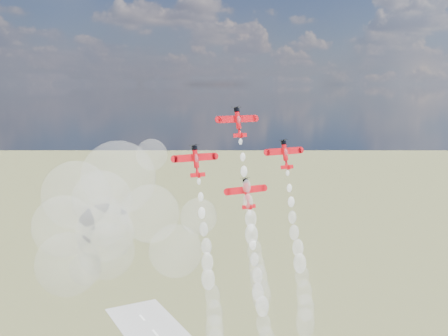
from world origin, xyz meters
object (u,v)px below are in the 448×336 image
plane_lead (238,122)px  plane_left (196,160)px  plane_right (285,154)px  plane_slot (247,193)px

plane_lead → plane_left: (-14.78, -2.63, -10.00)m
plane_lead → plane_right: (14.78, -2.63, -10.00)m
plane_right → plane_slot: size_ratio=1.00×
plane_lead → plane_right: 18.04m
plane_lead → plane_slot: plane_lead is taller
plane_lead → plane_right: size_ratio=1.00×
plane_right → plane_slot: bearing=-169.9°
plane_slot → plane_left: bearing=169.9°
plane_slot → plane_lead: bearing=90.0°
plane_lead → plane_right: plane_lead is taller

